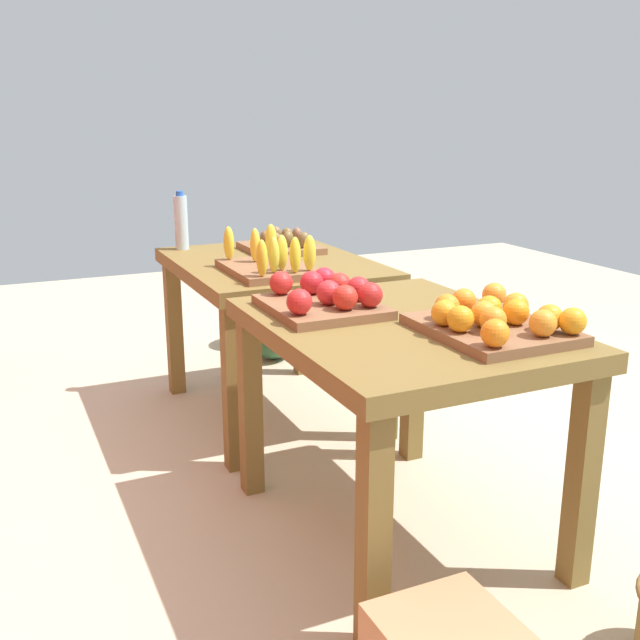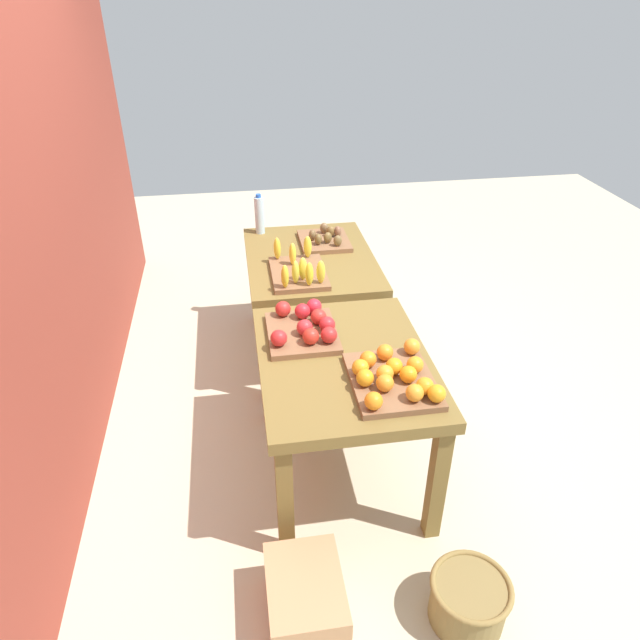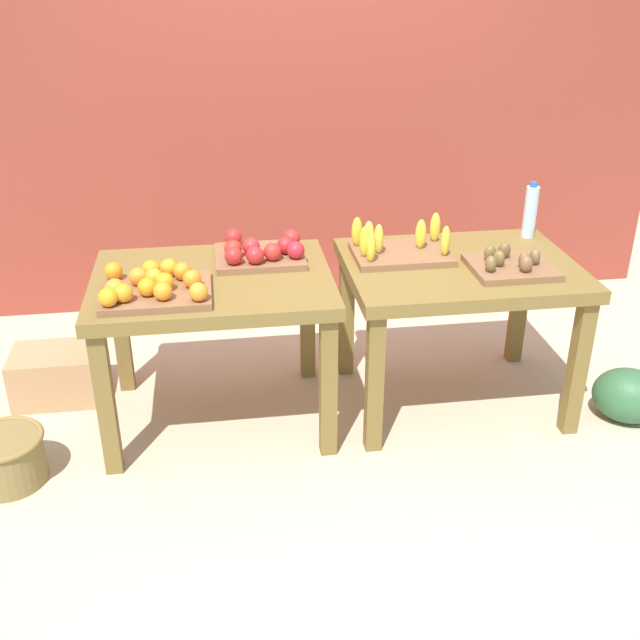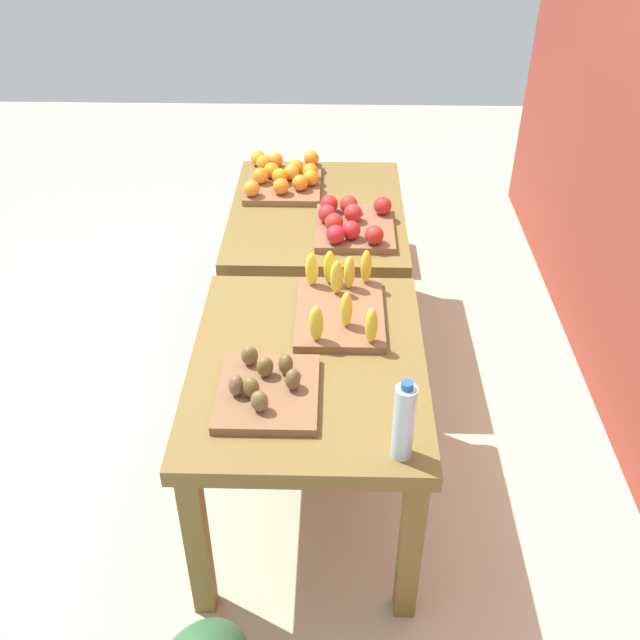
# 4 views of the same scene
# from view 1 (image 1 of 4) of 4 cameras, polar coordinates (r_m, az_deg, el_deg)

# --- Properties ---
(ground_plane) EXTENTS (8.00, 8.00, 0.00)m
(ground_plane) POSITION_cam_1_polar(r_m,az_deg,el_deg) (3.02, 0.35, -10.83)
(ground_plane) COLOR #BFB497
(display_table_left) EXTENTS (1.04, 0.80, 0.72)m
(display_table_left) POSITION_cam_1_polar(r_m,az_deg,el_deg) (2.33, 6.19, -2.64)
(display_table_left) COLOR brown
(display_table_left) RESTS_ON ground_plane
(display_table_right) EXTENTS (1.04, 0.80, 0.72)m
(display_table_right) POSITION_cam_1_polar(r_m,az_deg,el_deg) (3.31, -3.73, 2.84)
(display_table_right) COLOR brown
(display_table_right) RESTS_ON ground_plane
(orange_bin) EXTENTS (0.45, 0.37, 0.11)m
(orange_bin) POSITION_cam_1_polar(r_m,az_deg,el_deg) (2.20, 13.25, -0.01)
(orange_bin) COLOR brown
(orange_bin) RESTS_ON display_table_left
(apple_bin) EXTENTS (0.41, 0.35, 0.11)m
(apple_bin) POSITION_cam_1_polar(r_m,az_deg,el_deg) (2.41, 0.40, 1.75)
(apple_bin) COLOR brown
(apple_bin) RESTS_ON display_table_left
(banana_crate) EXTENTS (0.44, 0.32, 0.17)m
(banana_crate) POSITION_cam_1_polar(r_m,az_deg,el_deg) (2.99, -3.88, 4.44)
(banana_crate) COLOR brown
(banana_crate) RESTS_ON display_table_right
(kiwi_bin) EXTENTS (0.36, 0.32, 0.10)m
(kiwi_bin) POSITION_cam_1_polar(r_m,az_deg,el_deg) (3.50, -2.96, 5.77)
(kiwi_bin) COLOR brown
(kiwi_bin) RESTS_ON display_table_right
(water_bottle) EXTENTS (0.06, 0.06, 0.27)m
(water_bottle) POSITION_cam_1_polar(r_m,az_deg,el_deg) (3.59, -10.62, 7.40)
(water_bottle) COLOR silver
(water_bottle) RESTS_ON display_table_right
(watermelon_pile) EXTENTS (0.71, 0.45, 0.26)m
(watermelon_pile) POSITION_cam_1_polar(r_m,az_deg,el_deg) (4.34, -4.63, -0.87)
(watermelon_pile) COLOR #276D2B
(watermelon_pile) RESTS_ON ground_plane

